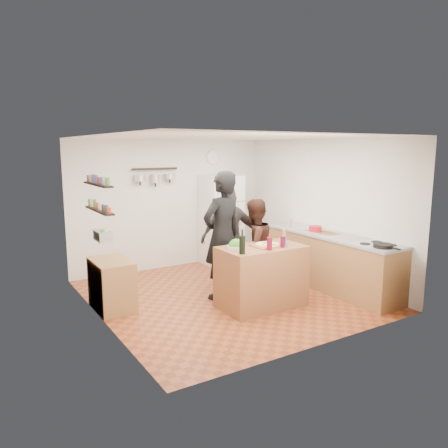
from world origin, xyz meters
TOP-DOWN VIEW (x-y plane):
  - room_shell at (0.00, 0.39)m, footprint 4.20×4.20m
  - prep_island at (0.19, -0.66)m, footprint 1.25×0.72m
  - pizza_board at (0.27, -0.68)m, footprint 0.42×0.34m
  - pizza at (0.27, -0.68)m, footprint 0.34×0.34m
  - salad_bowl at (-0.23, -0.61)m, footprint 0.27×0.27m
  - wine_bottle at (-0.31, -0.88)m, footprint 0.08×0.08m
  - wine_glass_near at (0.14, -0.90)m, footprint 0.08×0.08m
  - wine_glass_far at (0.41, -0.86)m, footprint 0.07×0.07m
  - pepper_mill at (0.64, -0.61)m, footprint 0.05×0.05m
  - salt_canister at (0.49, -0.78)m, footprint 0.08×0.08m
  - person_left at (-0.11, -0.03)m, footprint 0.80×0.61m
  - person_center at (0.41, -0.14)m, footprint 0.84×0.71m
  - person_back at (0.27, 0.37)m, footprint 1.06×0.55m
  - counter_run at (1.70, -0.55)m, footprint 0.63×2.63m
  - stove_top at (1.70, -1.50)m, footprint 0.60×0.62m
  - skillet at (1.60, -1.66)m, footprint 0.28×0.28m
  - sink at (1.70, 0.30)m, footprint 0.50×0.80m
  - cutting_board at (1.70, -0.45)m, footprint 0.30×0.40m
  - red_bowl at (1.65, -0.22)m, footprint 0.22×0.22m
  - fridge at (0.95, 1.75)m, footprint 0.70×0.68m
  - wall_clock at (0.95, 2.08)m, footprint 0.30×0.03m
  - spice_shelf_lower at (-1.93, 0.20)m, footprint 0.12×1.00m
  - spice_shelf_upper at (-1.93, 0.20)m, footprint 0.12×1.00m
  - produce_basket at (-1.90, 0.20)m, footprint 0.18×0.35m
  - side_table at (-1.74, 0.40)m, footprint 0.50×0.80m
  - pot_rack at (-0.35, 2.00)m, footprint 0.90×0.04m

SIDE VIEW (x-z plane):
  - side_table at x=-1.74m, z-range 0.00..0.73m
  - counter_run at x=1.70m, z-range 0.00..0.90m
  - prep_island at x=0.19m, z-range 0.00..0.91m
  - person_center at x=0.41m, z-range 0.00..1.55m
  - person_back at x=0.27m, z-range 0.00..1.73m
  - fridge at x=0.95m, z-range 0.00..1.80m
  - stove_top at x=1.70m, z-range 0.90..0.92m
  - cutting_board at x=1.70m, z-range 0.90..0.92m
  - sink at x=1.70m, z-range 0.90..0.93m
  - pizza_board at x=0.27m, z-range 0.91..0.93m
  - salad_bowl at x=-0.23m, z-range 0.91..0.96m
  - pizza at x=0.27m, z-range 0.93..0.95m
  - skillet at x=1.60m, z-range 0.92..0.97m
  - red_bowl at x=1.65m, z-range 0.92..1.01m
  - salt_canister at x=0.49m, z-range 0.91..1.05m
  - wine_glass_far at x=0.41m, z-range 0.91..1.07m
  - pepper_mill at x=0.64m, z-range 0.91..1.08m
  - person_left at x=-0.11m, z-range 0.00..2.00m
  - wine_glass_near at x=0.14m, z-range 0.91..1.10m
  - wine_bottle at x=-0.31m, z-range 0.91..1.16m
  - produce_basket at x=-1.90m, z-range 1.08..1.22m
  - room_shell at x=0.00m, z-range -0.85..3.35m
  - spice_shelf_lower at x=-1.93m, z-range 1.49..1.51m
  - spice_shelf_upper at x=-1.93m, z-range 1.84..1.86m
  - pot_rack at x=-0.35m, z-range 1.93..1.97m
  - wall_clock at x=0.95m, z-range 2.00..2.30m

